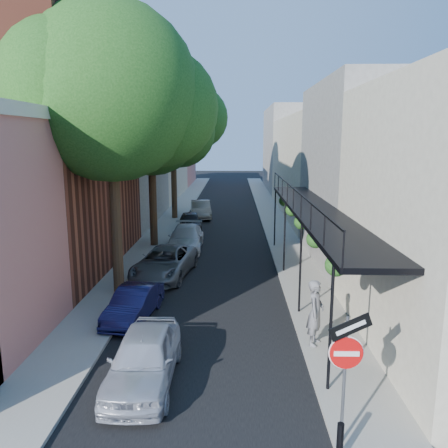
# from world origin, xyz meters

# --- Properties ---
(road_surface) EXTENTS (6.00, 64.00, 0.01)m
(road_surface) POSITION_xyz_m (0.00, 30.00, 0.01)
(road_surface) COLOR black
(road_surface) RESTS_ON ground
(sidewalk_left) EXTENTS (2.00, 64.00, 0.12)m
(sidewalk_left) POSITION_xyz_m (-4.00, 30.00, 0.06)
(sidewalk_left) COLOR gray
(sidewalk_left) RESTS_ON ground
(sidewalk_right) EXTENTS (2.00, 64.00, 0.12)m
(sidewalk_right) POSITION_xyz_m (4.00, 30.00, 0.06)
(sidewalk_right) COLOR gray
(sidewalk_right) RESTS_ON ground
(buildings_left) EXTENTS (10.10, 59.10, 12.00)m
(buildings_left) POSITION_xyz_m (-9.30, 28.76, 4.94)
(buildings_left) COLOR #C57365
(buildings_left) RESTS_ON ground
(buildings_right) EXTENTS (9.80, 55.00, 10.00)m
(buildings_right) POSITION_xyz_m (8.99, 29.49, 4.42)
(buildings_right) COLOR beige
(buildings_right) RESTS_ON ground
(sign_post) EXTENTS (0.89, 0.17, 2.99)m
(sign_post) POSITION_xyz_m (3.16, 0.97, 2.04)
(sign_post) COLOR #595B60
(sign_post) RESTS_ON ground
(bollard) EXTENTS (0.14, 0.14, 0.80)m
(bollard) POSITION_xyz_m (3.00, 0.50, 0.52)
(bollard) COLOR black
(bollard) RESTS_ON sidewalk_right
(oak_near) EXTENTS (7.48, 6.80, 11.42)m
(oak_near) POSITION_xyz_m (-3.37, 10.26, 7.88)
(oak_near) COLOR #352015
(oak_near) RESTS_ON ground
(oak_mid) EXTENTS (6.60, 6.00, 10.20)m
(oak_mid) POSITION_xyz_m (-3.42, 18.23, 7.06)
(oak_mid) COLOR #352015
(oak_mid) RESTS_ON ground
(oak_far) EXTENTS (7.70, 7.00, 11.90)m
(oak_far) POSITION_xyz_m (-3.35, 27.27, 8.26)
(oak_far) COLOR #352015
(oak_far) RESTS_ON ground
(parked_car_a) EXTENTS (1.67, 4.10, 1.39)m
(parked_car_a) POSITION_xyz_m (-1.40, 3.37, 0.70)
(parked_car_a) COLOR #A5A9B6
(parked_car_a) RESTS_ON ground
(parked_car_b) EXTENTS (1.65, 3.59, 1.14)m
(parked_car_b) POSITION_xyz_m (-2.60, 7.45, 0.57)
(parked_car_b) COLOR #13133B
(parked_car_b) RESTS_ON ground
(parked_car_c) EXTENTS (2.86, 5.08, 1.34)m
(parked_car_c) POSITION_xyz_m (-2.27, 12.29, 0.67)
(parked_car_c) COLOR slate
(parked_car_c) RESTS_ON ground
(parked_car_d) EXTENTS (1.98, 4.71, 1.36)m
(parked_car_d) POSITION_xyz_m (-1.85, 17.34, 0.68)
(parked_car_d) COLOR silver
(parked_car_d) RESTS_ON ground
(parked_car_e) EXTENTS (1.95, 3.84, 1.25)m
(parked_car_e) POSITION_xyz_m (-2.13, 22.76, 0.63)
(parked_car_e) COLOR black
(parked_car_e) RESTS_ON ground
(parked_car_f) EXTENTS (2.02, 4.36, 1.39)m
(parked_car_f) POSITION_xyz_m (-1.77, 27.56, 0.69)
(parked_car_f) COLOR slate
(parked_car_f) RESTS_ON ground
(pedestrian) EXTENTS (0.73, 0.87, 2.03)m
(pedestrian) POSITION_xyz_m (3.40, 5.44, 1.14)
(pedestrian) COLOR slate
(pedestrian) RESTS_ON sidewalk_right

